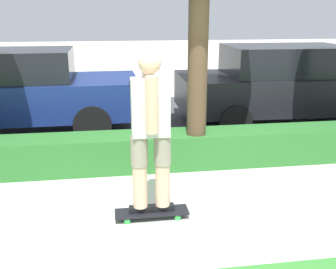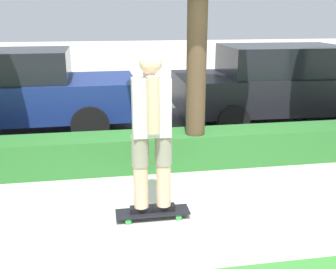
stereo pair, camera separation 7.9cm
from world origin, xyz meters
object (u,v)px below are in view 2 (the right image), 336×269
parked_car_front (12,91)px  parked_car_middle (285,83)px  skater_person (152,131)px  skateboard (153,212)px

parked_car_front → parked_car_middle: parked_car_middle is taller
skater_person → parked_car_front: skater_person is taller
skater_person → parked_car_middle: size_ratio=0.38×
skateboard → parked_car_middle: bearing=48.6°
skateboard → skater_person: bearing=90.0°
skater_person → parked_car_middle: (3.33, 3.77, -0.23)m
skateboard → parked_car_front: size_ratio=0.18×
skateboard → skater_person: skater_person is taller
skater_person → parked_car_middle: bearing=48.6°
skater_person → parked_car_front: size_ratio=0.39×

